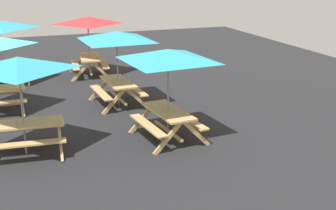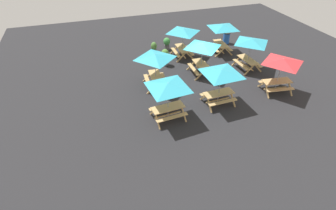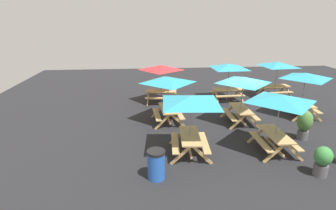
# 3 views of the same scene
# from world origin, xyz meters

# --- Properties ---
(ground_plane) EXTENTS (29.23, 29.23, 0.00)m
(ground_plane) POSITION_xyz_m (0.00, 0.00, 0.00)
(ground_plane) COLOR #232326
(ground_plane) RESTS_ON ground
(picnic_table_0) EXTENTS (2.82, 2.82, 2.34)m
(picnic_table_0) POSITION_xyz_m (3.77, -3.62, 1.99)
(picnic_table_0) COLOR tan
(picnic_table_0) RESTS_ON ground
(picnic_table_1) EXTENTS (2.12, 2.12, 2.34)m
(picnic_table_1) POSITION_xyz_m (0.06, 3.64, 1.99)
(picnic_table_1) COLOR tan
(picnic_table_1) RESTS_ON ground
(picnic_table_2) EXTENTS (2.15, 2.15, 2.34)m
(picnic_table_2) POSITION_xyz_m (0.34, -3.35, 1.99)
(picnic_table_2) COLOR tan
(picnic_table_2) RESTS_ON ground
(picnic_table_3) EXTENTS (2.83, 2.83, 2.34)m
(picnic_table_3) POSITION_xyz_m (3.34, -0.34, 1.99)
(picnic_table_3) COLOR tan
(picnic_table_3) RESTS_ON ground
(picnic_table_4) EXTENTS (2.02, 2.02, 2.34)m
(picnic_table_4) POSITION_xyz_m (-3.26, -0.17, 1.99)
(picnic_table_4) COLOR tan
(picnic_table_4) RESTS_ON ground
(picnic_table_5) EXTENTS (2.02, 2.02, 2.34)m
(picnic_table_5) POSITION_xyz_m (-0.31, 0.13, 1.99)
(picnic_table_5) COLOR tan
(picnic_table_5) RESTS_ON ground
(picnic_table_6) EXTENTS (2.25, 2.25, 2.34)m
(picnic_table_6) POSITION_xyz_m (3.26, 3.77, 1.99)
(picnic_table_6) COLOR tan
(picnic_table_6) RESTS_ON ground
(picnic_table_7) EXTENTS (2.82, 2.82, 2.34)m
(picnic_table_7) POSITION_xyz_m (-3.12, 3.10, 1.99)
(picnic_table_7) COLOR tan
(picnic_table_7) RESTS_ON ground
(trash_bin_blue) EXTENTS (0.59, 0.59, 0.98)m
(trash_bin_blue) POSITION_xyz_m (-4.64, 4.44, 0.49)
(trash_bin_blue) COLOR blue
(trash_bin_blue) RESTS_ON ground
(potted_plant_1) EXTENTS (0.61, 0.61, 1.28)m
(potted_plant_1) POSITION_xyz_m (-2.34, -1.89, 0.72)
(potted_plant_1) COLOR #59595B
(potted_plant_1) RESTS_ON ground
(potted_plant_2) EXTENTS (0.56, 0.56, 1.03)m
(potted_plant_2) POSITION_xyz_m (-4.96, -0.92, 0.57)
(potted_plant_2) COLOR #59595B
(potted_plant_2) RESTS_ON ground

